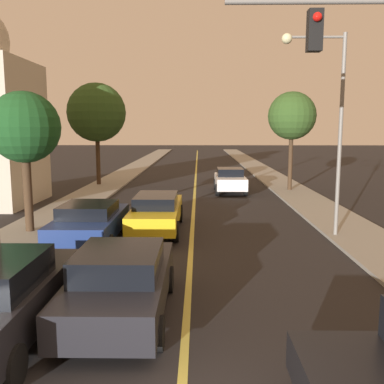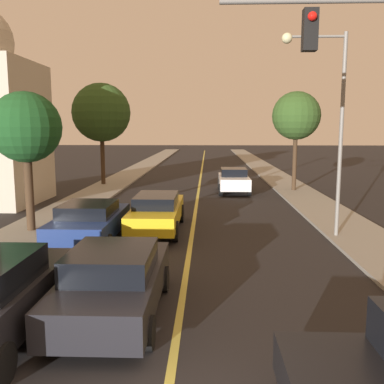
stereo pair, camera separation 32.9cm
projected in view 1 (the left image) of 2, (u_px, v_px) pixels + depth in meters
road_surface at (196, 170)px, 40.56m from camera, size 9.72×80.00×0.01m
sidewalk_left at (132, 170)px, 40.65m from camera, size 2.50×80.00×0.12m
sidewalk_right at (261, 170)px, 40.46m from camera, size 2.50×80.00×0.12m
car_near_lane_front at (121, 282)px, 8.85m from camera, size 1.99×4.45×1.50m
car_near_lane_second at (157, 211)px, 16.36m from camera, size 1.85×5.18×1.45m
car_outer_lane_second at (90, 222)px, 14.72m from camera, size 2.07×4.53×1.40m
car_far_oncoming at (230, 180)px, 26.49m from camera, size 1.90×4.29×1.49m
traffic_signal_mast at (378, 95)px, 9.65m from camera, size 4.54×0.42×6.81m
streetlamp_right at (326, 107)px, 14.84m from camera, size 2.22×0.36×7.03m
tree_left_near at (24, 128)px, 15.50m from camera, size 2.60×2.60×5.15m
tree_left_far at (97, 113)px, 28.90m from camera, size 3.96×3.96×6.88m
tree_right_near at (292, 116)px, 26.27m from camera, size 2.94×2.94×6.07m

